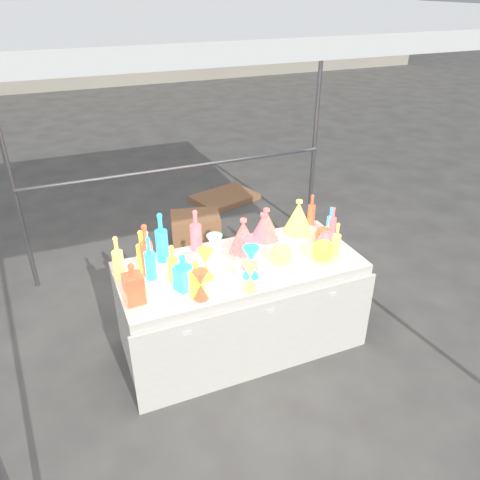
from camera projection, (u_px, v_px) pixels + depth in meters
name	position (u px, v px, depth m)	size (l,w,h in m)	color
ground	(240.00, 341.00, 3.83)	(80.00, 80.00, 0.00)	slate
canopy_tent	(239.00, 21.00, 2.68)	(3.15, 3.15, 2.46)	gray
display_table	(240.00, 305.00, 3.64)	(1.84, 0.83, 0.75)	white
cardboard_box_closed	(196.00, 230.00, 5.12)	(0.52, 0.38, 0.38)	#B0784F
cardboard_box_flat	(225.00, 197.00, 6.29)	(0.80, 0.57, 0.07)	#B0784F
bottle_0	(142.00, 251.00, 3.32)	(0.08, 0.08, 0.32)	red
bottle_1	(161.00, 237.00, 3.42)	(0.09, 0.09, 0.39)	#178327
bottle_2	(146.00, 250.00, 3.25)	(0.09, 0.09, 0.40)	orange
bottle_3	(196.00, 230.00, 3.57)	(0.09, 0.09, 0.34)	#2822C8
bottle_4	(118.00, 257.00, 3.24)	(0.08, 0.08, 0.32)	#137B65
bottle_5	(148.00, 251.00, 3.32)	(0.07, 0.07, 0.31)	#D42A6D
bottle_6	(173.00, 263.00, 3.21)	(0.07, 0.07, 0.28)	red
bottle_7	(150.00, 258.00, 3.22)	(0.08, 0.08, 0.33)	#178327
decanter_0	(196.00, 277.00, 3.08)	(0.10, 0.10, 0.25)	red
decanter_1	(133.00, 283.00, 2.99)	(0.12, 0.12, 0.29)	orange
decanter_2	(183.00, 272.00, 3.12)	(0.11, 0.11, 0.27)	#178327
hourglass_0	(201.00, 285.00, 3.04)	(0.10, 0.10, 0.21)	orange
hourglass_1	(251.00, 254.00, 3.36)	(0.12, 0.12, 0.23)	#2822C8
hourglass_2	(250.00, 277.00, 3.13)	(0.10, 0.10, 0.21)	#137B65
hourglass_3	(215.00, 249.00, 3.42)	(0.12, 0.12, 0.23)	#D42A6D
hourglass_4	(206.00, 264.00, 3.25)	(0.11, 0.11, 0.23)	red
hourglass_5	(251.00, 262.00, 3.26)	(0.12, 0.12, 0.24)	#178327
globe_0	(323.00, 251.00, 3.49)	(0.17, 0.17, 0.14)	red
globe_1	(281.00, 255.00, 3.46)	(0.16, 0.16, 0.13)	#137B65
globe_2	(324.00, 235.00, 3.73)	(0.15, 0.15, 0.12)	orange
globe_3	(329.00, 242.00, 3.61)	(0.17, 0.17, 0.14)	#2822C8
lampshade_0	(243.00, 235.00, 3.57)	(0.23, 0.23, 0.27)	gold
lampshade_1	(266.00, 224.00, 3.75)	(0.22, 0.22, 0.26)	gold
lampshade_2	(263.00, 226.00, 3.74)	(0.19, 0.19, 0.23)	#2822C8
lampshade_3	(298.00, 216.00, 3.84)	(0.24, 0.24, 0.29)	#137B65
bottle_8	(330.00, 221.00, 3.81)	(0.06, 0.06, 0.25)	#178327
bottle_9	(312.00, 210.00, 3.96)	(0.06, 0.06, 0.28)	orange
bottle_10	(333.00, 222.00, 3.78)	(0.06, 0.06, 0.26)	#2822C8
bottle_11	(337.00, 240.00, 3.50)	(0.06, 0.06, 0.28)	#137B65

